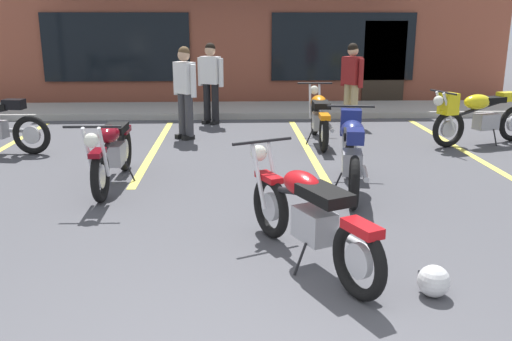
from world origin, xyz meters
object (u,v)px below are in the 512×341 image
motorcycle_green_cafe_racer (352,149)px  person_near_building (185,87)px  motorcycle_silver_naked (112,151)px  motorcycle_blue_standard (319,117)px  person_in_shorts_foreground (211,78)px  person_in_black_shirt (352,79)px  motorcycle_orange_scrambler (478,115)px  motorcycle_foreground_classic (308,215)px  helmet_on_pavement (434,281)px

motorcycle_green_cafe_racer → person_near_building: size_ratio=1.25×
person_near_building → motorcycle_silver_naked: bearing=-103.9°
motorcycle_blue_standard → person_in_shorts_foreground: (-1.99, 1.92, 0.49)m
person_in_black_shirt → person_in_shorts_foreground: bearing=176.0°
person_near_building → motorcycle_orange_scrambler: bearing=-8.0°
motorcycle_foreground_classic → person_in_black_shirt: (1.80, 6.75, 0.49)m
motorcycle_foreground_classic → motorcycle_orange_scrambler: bearing=52.7°
motorcycle_silver_naked → motorcycle_foreground_classic: bearing=-48.2°
motorcycle_foreground_classic → motorcycle_blue_standard: bearing=80.2°
person_in_shorts_foreground → person_near_building: 1.55m
motorcycle_blue_standard → helmet_on_pavement: (0.05, -5.70, -0.33)m
motorcycle_foreground_classic → motorcycle_silver_naked: 3.38m
motorcycle_green_cafe_racer → person_in_shorts_foreground: bearing=112.9°
motorcycle_foreground_classic → person_in_shorts_foreground: (-1.12, 6.95, 0.49)m
person_near_building → person_in_black_shirt: bearing=21.2°
motorcycle_green_cafe_racer → person_near_building: (-2.40, 3.21, 0.42)m
motorcycle_foreground_classic → motorcycle_green_cafe_racer: same height
motorcycle_foreground_classic → person_in_shorts_foreground: person_in_shorts_foreground is taller
motorcycle_blue_standard → motorcycle_orange_scrambler: 2.75m
person_near_building → motorcycle_foreground_classic: bearing=-74.3°
helmet_on_pavement → motorcycle_blue_standard: bearing=90.5°
motorcycle_blue_standard → motorcycle_green_cafe_racer: (-0.01, -2.78, 0.07)m
motorcycle_orange_scrambler → motorcycle_blue_standard: bearing=173.9°
person_in_shorts_foreground → motorcycle_blue_standard: bearing=-44.0°
motorcycle_green_cafe_racer → motorcycle_orange_scrambler: size_ratio=1.03×
person_in_black_shirt → motorcycle_silver_naked: bearing=-133.8°
motorcycle_silver_naked → person_near_building: bearing=76.1°
motorcycle_green_cafe_racer → motorcycle_orange_scrambler: (2.74, 2.48, 0.00)m
motorcycle_silver_naked → person_in_shorts_foreground: (1.14, 4.43, 0.49)m
motorcycle_foreground_classic → person_in_shorts_foreground: bearing=99.1°
motorcycle_green_cafe_racer → person_in_shorts_foreground: 5.12m
motorcycle_foreground_classic → motorcycle_blue_standard: (0.87, 5.03, 0.00)m
motorcycle_orange_scrambler → helmet_on_pavement: 6.05m
motorcycle_blue_standard → helmet_on_pavement: motorcycle_blue_standard is taller
person_in_black_shirt → helmet_on_pavement: person_in_black_shirt is taller
motorcycle_foreground_classic → helmet_on_pavement: 1.19m
motorcycle_silver_naked → person_in_shorts_foreground: size_ratio=1.26×
person_in_black_shirt → person_in_shorts_foreground: size_ratio=1.00×
motorcycle_foreground_classic → motorcycle_green_cafe_racer: (0.87, 2.25, 0.07)m
motorcycle_blue_standard → person_near_building: person_near_building is taller
motorcycle_silver_naked → motorcycle_orange_scrambler: same height
person_in_black_shirt → helmet_on_pavement: bearing=-96.7°
motorcycle_orange_scrambler → person_in_black_shirt: 2.74m
person_in_black_shirt → person_in_shorts_foreground: same height
motorcycle_foreground_classic → person_near_building: bearing=105.7°
motorcycle_foreground_classic → motorcycle_green_cafe_racer: bearing=69.0°
motorcycle_silver_naked → person_in_shorts_foreground: person_in_shorts_foreground is taller
motorcycle_blue_standard → motorcycle_orange_scrambler: bearing=-6.1°
motorcycle_silver_naked → person_in_black_shirt: 5.88m
motorcycle_silver_naked → motorcycle_orange_scrambler: bearing=20.7°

